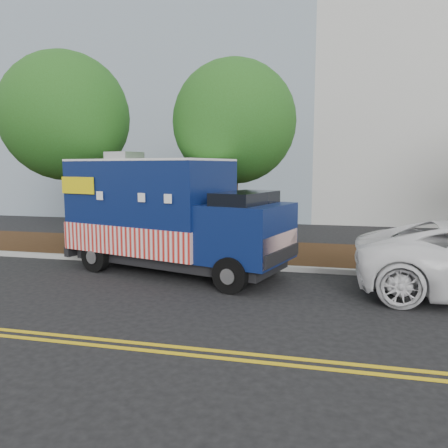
# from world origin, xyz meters

# --- Properties ---
(ground) EXTENTS (120.00, 120.00, 0.00)m
(ground) POSITION_xyz_m (0.00, 0.00, 0.00)
(ground) COLOR black
(ground) RESTS_ON ground
(curb) EXTENTS (120.00, 0.18, 0.15)m
(curb) POSITION_xyz_m (0.00, 1.40, 0.07)
(curb) COLOR #9E9E99
(curb) RESTS_ON ground
(mulch_strip) EXTENTS (120.00, 4.00, 0.15)m
(mulch_strip) POSITION_xyz_m (0.00, 3.50, 0.07)
(mulch_strip) COLOR black
(mulch_strip) RESTS_ON ground
(centerline_near) EXTENTS (120.00, 0.10, 0.01)m
(centerline_near) POSITION_xyz_m (0.00, -4.45, 0.01)
(centerline_near) COLOR gold
(centerline_near) RESTS_ON ground
(centerline_far) EXTENTS (120.00, 0.10, 0.01)m
(centerline_far) POSITION_xyz_m (0.00, -4.70, 0.01)
(centerline_far) COLOR gold
(centerline_far) RESTS_ON ground
(tree_a) EXTENTS (4.48, 4.48, 7.00)m
(tree_a) POSITION_xyz_m (-6.31, 2.95, 4.75)
(tree_a) COLOR #38281C
(tree_a) RESTS_ON ground
(tree_b) EXTENTS (4.04, 4.04, 6.48)m
(tree_b) POSITION_xyz_m (-0.27, 3.19, 4.45)
(tree_b) COLOR #38281C
(tree_b) RESTS_ON ground
(sign_post) EXTENTS (0.06, 0.06, 2.40)m
(sign_post) POSITION_xyz_m (-1.24, 1.83, 1.20)
(sign_post) COLOR #473828
(sign_post) RESTS_ON ground
(food_truck) EXTENTS (6.92, 4.09, 3.45)m
(food_truck) POSITION_xyz_m (-1.72, 0.64, 1.56)
(food_truck) COLOR black
(food_truck) RESTS_ON ground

